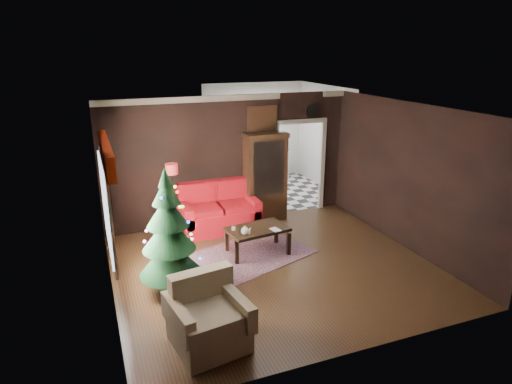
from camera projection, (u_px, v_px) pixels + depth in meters
name	position (u px, v px, depth m)	size (l,w,h in m)	color
floor	(274.00, 268.00, 7.95)	(5.50, 5.50, 0.00)	black
ceiling	(276.00, 110.00, 7.08)	(5.50, 5.50, 0.00)	white
wall_back	(230.00, 160.00, 9.73)	(5.50, 5.50, 0.00)	black
wall_front	(359.00, 255.00, 5.30)	(5.50, 5.50, 0.00)	black
wall_left	(105.00, 215.00, 6.57)	(5.50, 5.50, 0.00)	black
wall_right	(408.00, 177.00, 8.46)	(5.50, 5.50, 0.00)	black
doorway	(299.00, 168.00, 10.42)	(1.10, 0.10, 2.10)	beige
left_window	(106.00, 207.00, 6.75)	(0.05, 1.60, 1.40)	white
valance	(106.00, 153.00, 6.52)	(0.12, 2.10, 0.35)	maroon
kitchen_floor	(273.00, 192.00, 12.08)	(3.00, 3.00, 0.00)	silver
kitchen_window	(254.00, 122.00, 12.84)	(0.70, 0.06, 0.70)	white
rug	(253.00, 253.00, 8.48)	(2.07, 1.51, 0.01)	#61495C
loveseat	(219.00, 207.00, 9.48)	(1.70, 0.90, 1.00)	maroon
curio_cabinet	(265.00, 179.00, 9.93)	(0.90, 0.45, 1.90)	black
floor_lamp	(174.00, 201.00, 8.85)	(0.26, 0.26, 1.55)	black
christmas_tree	(168.00, 230.00, 6.90)	(1.00, 1.00, 1.91)	black
armchair	(208.00, 315.00, 5.75)	(0.92, 0.92, 0.95)	beige
coffee_table	(257.00, 240.00, 8.44)	(1.13, 0.68, 0.51)	#372317
teapot	(245.00, 231.00, 8.04)	(0.17, 0.17, 0.16)	white
cup_a	(233.00, 228.00, 8.26)	(0.07, 0.07, 0.06)	silver
cup_b	(248.00, 232.00, 8.09)	(0.08, 0.08, 0.07)	white
book	(272.00, 226.00, 8.19)	(0.15, 0.02, 0.21)	#837158
wall_clock	(312.00, 111.00, 10.05)	(0.32, 0.32, 0.06)	silver
painting	(262.00, 119.00, 9.69)	(0.62, 0.05, 0.52)	#A3733F
kitchen_counter	(257.00, 166.00, 13.00)	(1.80, 0.60, 0.90)	white
kitchen_table	(267.00, 183.00, 11.60)	(0.70, 0.70, 0.75)	#51351A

